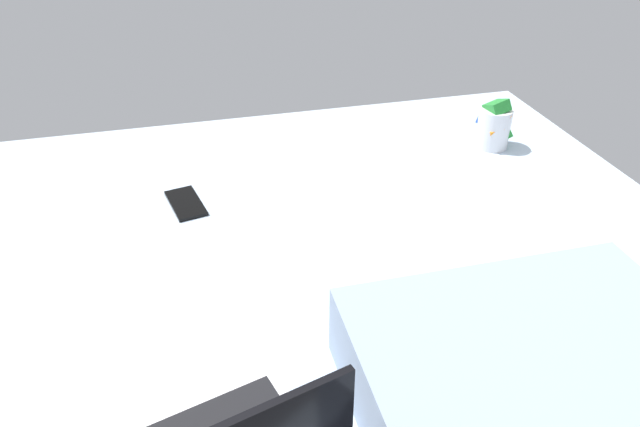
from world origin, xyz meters
TOP-DOWN VIEW (x-y plane):
  - bed_mattress at (0.00, 0.00)cm, footprint 180.00×140.00cm
  - snack_cup at (-64.35, -33.44)cm, footprint 10.27×10.53cm
  - cell_phone at (20.35, -22.95)cm, footprint 9.54×15.10cm
  - pillow at (-26.47, 48.00)cm, footprint 52.00×36.00cm

SIDE VIEW (x-z plane):
  - bed_mattress at x=0.00cm, z-range 0.00..18.00cm
  - cell_phone at x=20.35cm, z-range 18.00..18.80cm
  - snack_cup at x=-64.35cm, z-range 16.82..31.40cm
  - pillow at x=-26.47cm, z-range 18.00..31.00cm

